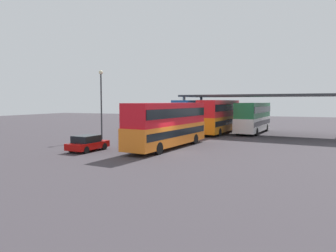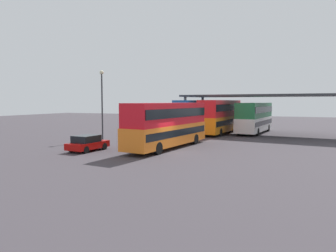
{
  "view_description": "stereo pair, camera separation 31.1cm",
  "coord_description": "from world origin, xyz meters",
  "px_view_note": "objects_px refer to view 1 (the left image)",
  "views": [
    {
      "loc": [
        9.35,
        -23.9,
        4.21
      ],
      "look_at": [
        -1.31,
        2.45,
        2.0
      ],
      "focal_mm": 33.91,
      "sensor_mm": 36.0,
      "label": 1
    },
    {
      "loc": [
        9.64,
        -23.78,
        4.21
      ],
      "look_at": [
        -1.31,
        2.45,
        2.0
      ],
      "focal_mm": 33.91,
      "sensor_mm": 36.0,
      "label": 2
    }
  ],
  "objects_px": {
    "double_decker_far_right": "(253,116)",
    "lamppost_tall": "(101,96)",
    "double_decker_main": "(168,123)",
    "double_decker_near_canopy": "(194,114)",
    "double_decker_mid_row": "(219,115)",
    "parked_hatchback": "(87,143)"
  },
  "relations": [
    {
      "from": "double_decker_far_right",
      "to": "lamppost_tall",
      "type": "distance_m",
      "value": 20.14
    },
    {
      "from": "lamppost_tall",
      "to": "double_decker_far_right",
      "type": "bearing_deg",
      "value": 42.87
    },
    {
      "from": "double_decker_main",
      "to": "double_decker_near_canopy",
      "type": "height_order",
      "value": "double_decker_near_canopy"
    },
    {
      "from": "double_decker_near_canopy",
      "to": "double_decker_mid_row",
      "type": "relative_size",
      "value": 0.93
    },
    {
      "from": "parked_hatchback",
      "to": "double_decker_near_canopy",
      "type": "height_order",
      "value": "double_decker_near_canopy"
    },
    {
      "from": "double_decker_main",
      "to": "double_decker_mid_row",
      "type": "relative_size",
      "value": 1.0
    },
    {
      "from": "double_decker_mid_row",
      "to": "parked_hatchback",
      "type": "bearing_deg",
      "value": 164.15
    },
    {
      "from": "parked_hatchback",
      "to": "lamppost_tall",
      "type": "distance_m",
      "value": 9.23
    },
    {
      "from": "parked_hatchback",
      "to": "double_decker_mid_row",
      "type": "bearing_deg",
      "value": -15.24
    },
    {
      "from": "parked_hatchback",
      "to": "double_decker_far_right",
      "type": "xyz_separation_m",
      "value": [
        11.08,
        21.04,
        1.54
      ]
    },
    {
      "from": "parked_hatchback",
      "to": "double_decker_mid_row",
      "type": "xyz_separation_m",
      "value": [
        7.01,
        18.95,
        1.71
      ]
    },
    {
      "from": "double_decker_main",
      "to": "double_decker_mid_row",
      "type": "distance_m",
      "value": 14.8
    },
    {
      "from": "double_decker_far_right",
      "to": "parked_hatchback",
      "type": "bearing_deg",
      "value": 157.94
    },
    {
      "from": "parked_hatchback",
      "to": "double_decker_mid_row",
      "type": "distance_m",
      "value": 20.27
    },
    {
      "from": "parked_hatchback",
      "to": "lamppost_tall",
      "type": "height_order",
      "value": "lamppost_tall"
    },
    {
      "from": "parked_hatchback",
      "to": "lamppost_tall",
      "type": "relative_size",
      "value": 0.51
    },
    {
      "from": "double_decker_mid_row",
      "to": "lamppost_tall",
      "type": "distance_m",
      "value": 15.79
    },
    {
      "from": "double_decker_mid_row",
      "to": "lamppost_tall",
      "type": "relative_size",
      "value": 1.51
    },
    {
      "from": "double_decker_mid_row",
      "to": "double_decker_near_canopy",
      "type": "bearing_deg",
      "value": 65.86
    },
    {
      "from": "parked_hatchback",
      "to": "double_decker_far_right",
      "type": "bearing_deg",
      "value": -22.7
    },
    {
      "from": "double_decker_main",
      "to": "double_decker_far_right",
      "type": "xyz_separation_m",
      "value": [
        5.4,
        16.83,
        -0.03
      ]
    },
    {
      "from": "double_decker_mid_row",
      "to": "lamppost_tall",
      "type": "height_order",
      "value": "lamppost_tall"
    }
  ]
}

